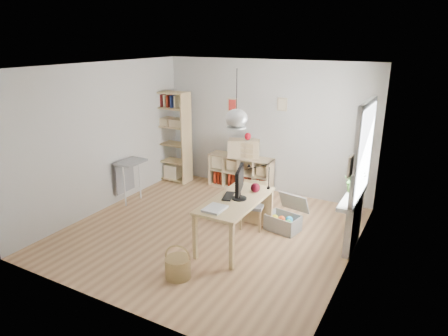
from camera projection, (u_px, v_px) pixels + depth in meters
The scene contains 20 objects.
ground at pixel (210, 231), 6.71m from camera, with size 4.50×4.50×0.00m, color tan.
room_shell at pixel (236, 118), 5.71m from camera, with size 4.50×4.50×4.50m.
window_unit at pixel (364, 151), 5.71m from camera, with size 0.07×1.16×1.46m.
radiator at pixel (353, 224), 6.09m from camera, with size 0.10×0.80×0.80m, color silver.
windowsill at pixel (353, 197), 5.98m from camera, with size 0.22×1.20×0.06m, color silver.
desk at pixel (236, 205), 6.13m from camera, with size 0.70×1.50×0.75m.
cube_shelf at pixel (240, 174), 8.57m from camera, with size 1.40×0.38×0.72m.
tall_bookshelf at pixel (172, 133), 8.80m from camera, with size 0.80×0.38×2.00m.
side_table at pixel (129, 169), 7.72m from camera, with size 0.40×0.55×0.85m.
chair at pixel (253, 202), 6.77m from camera, with size 0.46×0.46×0.79m.
wicker_basket at pixel (178, 267), 5.39m from camera, with size 0.35×0.35×0.48m.
storage_chest at pixel (285, 219), 6.73m from camera, with size 0.65×0.70×0.57m.
monitor at pixel (239, 182), 6.02m from camera, with size 0.23×0.56×0.50m.
keyboard at pixel (228, 196), 6.19m from camera, with size 0.14×0.36×0.02m, color black.
task_lamp at pixel (257, 172), 6.47m from camera, with size 0.37×0.14×0.39m.
yarn_ball at pixel (255, 188), 6.35m from camera, with size 0.15×0.15×0.15m, color #4F0A19.
paper_tray at pixel (215, 209), 5.72m from camera, with size 0.27×0.34×0.03m, color silver.
drawer_chest at pixel (244, 148), 8.30m from camera, with size 0.65×0.30×0.37m, color beige.
red_vase at pixel (248, 136), 8.18m from camera, with size 0.13×0.13×0.16m, color maroon.
potted_plant at pixel (355, 181), 6.02m from camera, with size 0.32×0.28×0.36m, color #366526.
Camera 1 is at (3.10, -5.19, 3.11)m, focal length 32.00 mm.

